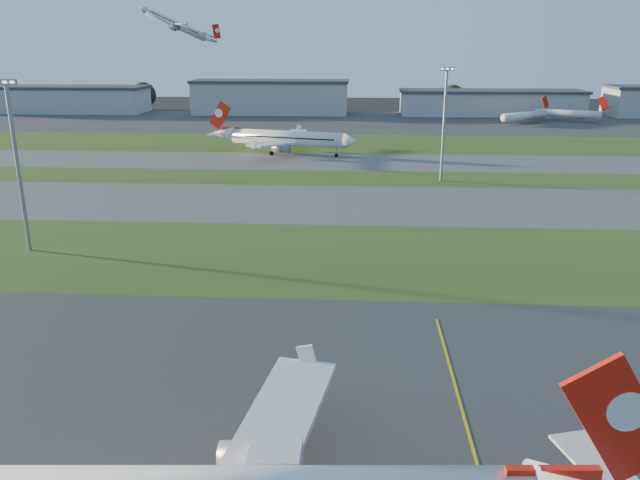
# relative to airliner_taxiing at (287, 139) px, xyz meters

# --- Properties ---
(grass_strip_a) EXTENTS (300.00, 34.00, 0.01)m
(grass_strip_a) POSITION_rel_airliner_taxiing_xyz_m (25.12, -90.89, -4.62)
(grass_strip_a) COLOR #324617
(grass_strip_a) RESTS_ON ground
(taxiway_a) EXTENTS (300.00, 32.00, 0.01)m
(taxiway_a) POSITION_rel_airliner_taxiing_xyz_m (25.12, -57.89, -4.62)
(taxiway_a) COLOR #515154
(taxiway_a) RESTS_ON ground
(grass_strip_b) EXTENTS (300.00, 18.00, 0.01)m
(grass_strip_b) POSITION_rel_airliner_taxiing_xyz_m (25.12, -32.89, -4.62)
(grass_strip_b) COLOR #324617
(grass_strip_b) RESTS_ON ground
(taxiway_b) EXTENTS (300.00, 26.00, 0.01)m
(taxiway_b) POSITION_rel_airliner_taxiing_xyz_m (25.12, -10.89, -4.62)
(taxiway_b) COLOR #515154
(taxiway_b) RESTS_ON ground
(grass_strip_c) EXTENTS (300.00, 40.00, 0.01)m
(grass_strip_c) POSITION_rel_airliner_taxiing_xyz_m (25.12, 22.11, -4.62)
(grass_strip_c) COLOR #324617
(grass_strip_c) RESTS_ON ground
(apron_far) EXTENTS (400.00, 80.00, 0.01)m
(apron_far) POSITION_rel_airliner_taxiing_xyz_m (25.12, 82.11, -4.62)
(apron_far) COLOR #333335
(apron_far) RESTS_ON ground
(airliner_taxiing) EXTENTS (41.29, 34.66, 13.16)m
(airliner_taxiing) POSITION_rel_airliner_taxiing_xyz_m (0.00, 0.00, 0.00)
(airliner_taxiing) COLOR white
(airliner_taxiing) RESTS_ON ground
(airliner_departing) EXTENTS (29.75, 25.31, 9.90)m
(airliner_departing) POSITION_rel_airliner_taxiing_xyz_m (-54.60, 86.62, 33.83)
(airliner_departing) COLOR white
(mini_jet_near) EXTENTS (23.18, 19.52, 9.48)m
(mini_jet_near) POSITION_rel_airliner_taxiing_xyz_m (87.56, 79.27, -1.34)
(mini_jet_near) COLOR white
(mini_jet_near) RESTS_ON ground
(mini_jet_far) EXTENTS (26.85, 13.45, 9.48)m
(mini_jet_far) POSITION_rel_airliner_taxiing_xyz_m (107.65, 88.36, -1.34)
(mini_jet_far) COLOR white
(mini_jet_far) RESTS_ON ground
(light_mast_west) EXTENTS (3.20, 0.70, 25.80)m
(light_mast_west) POSITION_rel_airliner_taxiing_xyz_m (-29.88, -90.89, 10.19)
(light_mast_west) COLOR gray
(light_mast_west) RESTS_ON ground
(light_mast_centre) EXTENTS (3.20, 0.70, 25.80)m
(light_mast_centre) POSITION_rel_airliner_taxiing_xyz_m (40.12, -34.89, 10.19)
(light_mast_centre) COLOR gray
(light_mast_centre) RESTS_ON ground
(hangar_far_west) EXTENTS (91.80, 23.00, 12.20)m
(hangar_far_west) POSITION_rel_airliner_taxiing_xyz_m (-124.88, 112.11, 1.51)
(hangar_far_west) COLOR #94979C
(hangar_far_west) RESTS_ON ground
(hangar_west) EXTENTS (71.40, 23.00, 15.20)m
(hangar_west) POSITION_rel_airliner_taxiing_xyz_m (-19.88, 112.11, 3.02)
(hangar_west) COLOR #94979C
(hangar_west) RESTS_ON ground
(hangar_east) EXTENTS (81.60, 23.00, 11.20)m
(hangar_east) POSITION_rel_airliner_taxiing_xyz_m (80.12, 112.11, 1.01)
(hangar_east) COLOR #94979C
(hangar_east) RESTS_ON ground
(tree_west) EXTENTS (12.10, 12.10, 13.20)m
(tree_west) POSITION_rel_airliner_taxiing_xyz_m (-84.88, 127.11, 2.52)
(tree_west) COLOR black
(tree_west) RESTS_ON ground
(tree_mid_west) EXTENTS (9.90, 9.90, 10.80)m
(tree_mid_west) POSITION_rel_airliner_taxiing_xyz_m (5.12, 123.11, 1.21)
(tree_mid_west) COLOR black
(tree_mid_west) RESTS_ON ground
(tree_mid_east) EXTENTS (11.55, 11.55, 12.60)m
(tree_mid_east) POSITION_rel_airliner_taxiing_xyz_m (65.12, 126.11, 2.19)
(tree_mid_east) COLOR black
(tree_mid_east) RESTS_ON ground
(tree_east) EXTENTS (10.45, 10.45, 11.40)m
(tree_east) POSITION_rel_airliner_taxiing_xyz_m (140.12, 124.11, 1.54)
(tree_east) COLOR black
(tree_east) RESTS_ON ground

